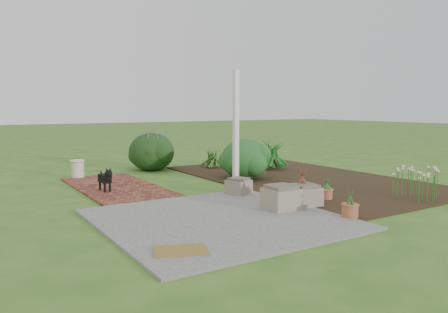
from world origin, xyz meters
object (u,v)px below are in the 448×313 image
black_dog (105,178)px  evergreen_shrub (245,158)px  stone_trough_near (281,199)px  cream_ceramic_urn (78,169)px

black_dog → evergreen_shrub: 3.37m
stone_trough_near → black_dog: 3.70m
evergreen_shrub → black_dog: bearing=177.8°
stone_trough_near → evergreen_shrub: 3.26m
cream_ceramic_urn → evergreen_shrub: size_ratio=0.35×
black_dog → cream_ceramic_urn: black_dog is taller
cream_ceramic_urn → evergreen_shrub: bearing=-34.0°
stone_trough_near → evergreen_shrub: bearing=65.8°
evergreen_shrub → stone_trough_near: bearing=-114.2°
cream_ceramic_urn → evergreen_shrub: evergreen_shrub is taller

